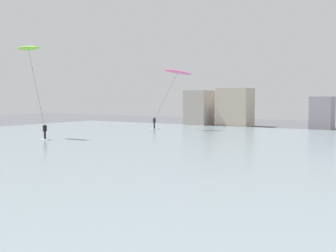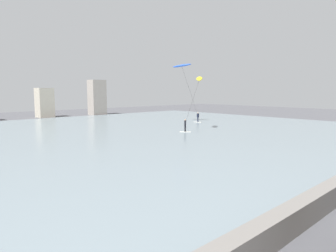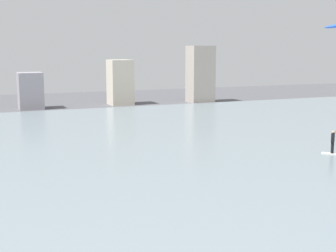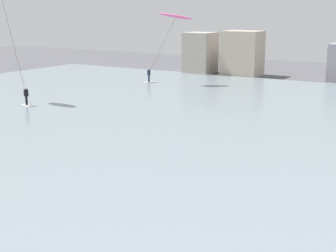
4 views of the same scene
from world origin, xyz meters
name	(u,v)px [view 1 (image 1 of 4)]	position (x,y,z in m)	size (l,w,h in m)	color
water_bay	(262,154)	(0.00, 30.92, 0.05)	(84.00, 52.00, 0.10)	gray
far_shore_buildings	(311,107)	(-3.31, 58.94, 2.95)	(43.81, 5.60, 7.65)	#A89E93
kitesurfer_lime	(30,55)	(-24.94, 29.73, 8.78)	(5.86, 2.02, 9.66)	silver
kitesurfer_pink	(176,76)	(-17.81, 47.24, 7.15)	(5.47, 3.03, 8.11)	silver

